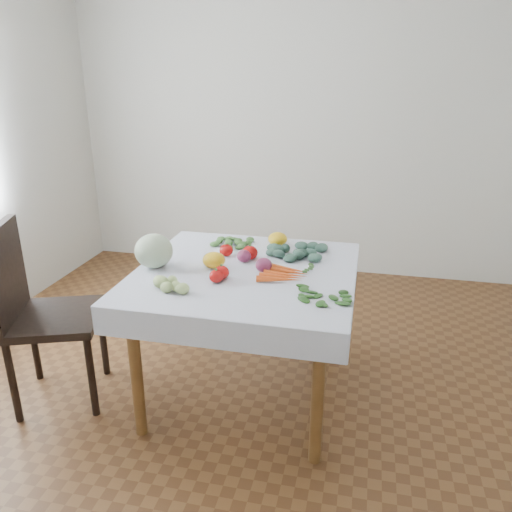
{
  "coord_description": "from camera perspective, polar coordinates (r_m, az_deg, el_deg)",
  "views": [
    {
      "loc": [
        0.58,
        -2.33,
        1.73
      ],
      "look_at": [
        0.05,
        0.05,
        0.82
      ],
      "focal_mm": 35.0,
      "sensor_mm": 36.0,
      "label": 1
    }
  ],
  "objects": [
    {
      "name": "tomato_a",
      "position": [
        2.78,
        -3.43,
        0.67
      ],
      "size": [
        0.08,
        0.08,
        0.07
      ],
      "primitive_type": "ellipsoid",
      "rotation": [
        0.0,
        0.0,
        0.02
      ],
      "color": "#AD0C0B",
      "rests_on": "tablecloth"
    },
    {
      "name": "heirloom_back",
      "position": [
        2.94,
        2.49,
        1.96
      ],
      "size": [
        0.13,
        0.13,
        0.08
      ],
      "primitive_type": "ellipsoid",
      "rotation": [
        0.0,
        0.0,
        -0.2
      ],
      "color": "gold",
      "rests_on": "tablecloth"
    },
    {
      "name": "basil_bunch",
      "position": [
        2.31,
        7.99,
        -4.45
      ],
      "size": [
        0.26,
        0.21,
        0.01
      ],
      "color": "#20531A",
      "rests_on": "tablecloth"
    },
    {
      "name": "heirloom_front",
      "position": [
        2.62,
        -4.84,
        -0.46
      ],
      "size": [
        0.15,
        0.15,
        0.08
      ],
      "primitive_type": "ellipsoid",
      "rotation": [
        0.0,
        0.0,
        -0.25
      ],
      "color": "gold",
      "rests_on": "tablecloth"
    },
    {
      "name": "dill_bunch",
      "position": [
        2.96,
        -2.9,
        1.47
      ],
      "size": [
        0.24,
        0.19,
        0.02
      ],
      "color": "#427937",
      "rests_on": "tablecloth"
    },
    {
      "name": "carrot_bunch",
      "position": [
        2.5,
        3.27,
        -2.08
      ],
      "size": [
        0.22,
        0.21,
        0.03
      ],
      "color": "#F9541B",
      "rests_on": "tablecloth"
    },
    {
      "name": "kale_bunch",
      "position": [
        2.8,
        4.61,
        0.47
      ],
      "size": [
        0.29,
        0.27,
        0.04
      ],
      "color": "#3A6050",
      "rests_on": "tablecloth"
    },
    {
      "name": "tablecloth",
      "position": [
        2.59,
        -1.22,
        -1.68
      ],
      "size": [
        1.12,
        1.12,
        0.01
      ],
      "primitive_type": "cube",
      "color": "white",
      "rests_on": "table"
    },
    {
      "name": "onion_a",
      "position": [
        2.69,
        -1.38,
        -0.0
      ],
      "size": [
        0.1,
        0.1,
        0.07
      ],
      "primitive_type": "ellipsoid",
      "rotation": [
        0.0,
        0.0,
        0.25
      ],
      "color": "#5F1B44",
      "rests_on": "tablecloth"
    },
    {
      "name": "onion_b",
      "position": [
        2.56,
        0.9,
        -1.03
      ],
      "size": [
        0.1,
        0.1,
        0.07
      ],
      "primitive_type": "ellipsoid",
      "rotation": [
        0.0,
        0.0,
        0.22
      ],
      "color": "#5F1B44",
      "rests_on": "tablecloth"
    },
    {
      "name": "back_wall",
      "position": [
        4.38,
        5.26,
        15.41
      ],
      "size": [
        4.0,
        0.04,
        2.7
      ],
      "primitive_type": "cube",
      "color": "silver",
      "rests_on": "ground"
    },
    {
      "name": "ground",
      "position": [
        2.96,
        -1.11,
        -15.32
      ],
      "size": [
        4.0,
        4.0,
        0.0
      ],
      "primitive_type": "plane",
      "color": "brown"
    },
    {
      "name": "tomatillo_cluster",
      "position": [
        2.38,
        -9.76,
        -3.34
      ],
      "size": [
        0.16,
        0.12,
        0.05
      ],
      "color": "#9FBD6D",
      "rests_on": "tablecloth"
    },
    {
      "name": "tomato_c",
      "position": [
        2.44,
        -4.55,
        -2.33
      ],
      "size": [
        0.08,
        0.08,
        0.06
      ],
      "primitive_type": "ellipsoid",
      "rotation": [
        0.0,
        0.0,
        0.17
      ],
      "color": "#AD0C0B",
      "rests_on": "tablecloth"
    },
    {
      "name": "cabbage",
      "position": [
        2.66,
        -11.6,
        0.58
      ],
      "size": [
        0.2,
        0.2,
        0.18
      ],
      "primitive_type": "ellipsoid",
      "rotation": [
        0.0,
        0.0,
        -0.01
      ],
      "color": "#B6C9A8",
      "rests_on": "tablecloth"
    },
    {
      "name": "tomato_b",
      "position": [
        2.73,
        -0.7,
        0.39
      ],
      "size": [
        0.11,
        0.11,
        0.08
      ],
      "primitive_type": "ellipsoid",
      "rotation": [
        0.0,
        0.0,
        0.3
      ],
      "color": "#AD0C0B",
      "rests_on": "tablecloth"
    },
    {
      "name": "chair",
      "position": [
        2.88,
        -24.05,
        -5.03
      ],
      "size": [
        0.59,
        0.59,
        1.01
      ],
      "color": "black",
      "rests_on": "ground"
    },
    {
      "name": "table",
      "position": [
        2.63,
        -1.2,
        -3.68
      ],
      "size": [
        1.0,
        1.0,
        0.75
      ],
      "color": "brown",
      "rests_on": "ground"
    },
    {
      "name": "tomato_d",
      "position": [
        2.48,
        -3.96,
        -1.89
      ],
      "size": [
        0.09,
        0.09,
        0.07
      ],
      "primitive_type": "ellipsoid",
      "rotation": [
        0.0,
        0.0,
        0.13
      ],
      "color": "#AD0C0B",
      "rests_on": "tablecloth"
    }
  ]
}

